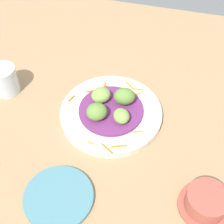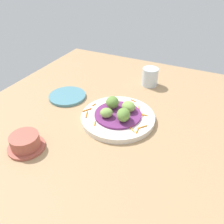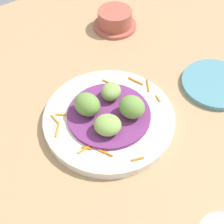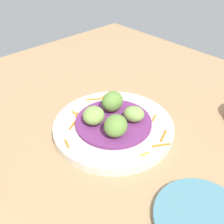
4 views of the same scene
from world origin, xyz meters
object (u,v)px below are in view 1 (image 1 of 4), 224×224
Objects in this scene: side_plate_small at (59,197)px; guac_scoop_center at (101,95)px; terracotta_bowl at (206,202)px; water_glass at (5,80)px; guac_scoop_back at (121,116)px; main_plate at (111,114)px; guac_scoop_left at (124,96)px; guac_scoop_right at (97,112)px.

guac_scoop_center is at bearing -3.51° from side_plate_small.
terracotta_bowl is 60.52cm from water_glass.
guac_scoop_center is 28.60cm from side_plate_small.
guac_scoop_back is 0.56× the size of water_glass.
side_plate_small is at bearing 159.44° from guac_scoop_back.
main_plate is 5.09× the size of guac_scoop_center.
guac_scoop_left reaches higher than terracotta_bowl.
guac_scoop_left is 8.75cm from guac_scoop_right.
terracotta_bowl is at bearing -119.29° from guac_scoop_right.
guac_scoop_back is (-5.50, -6.81, -0.12)cm from guac_scoop_center.
main_plate is at bearing -93.69° from water_glass.
guac_scoop_right is 0.64× the size of water_glass.
guac_scoop_center is 0.65× the size of water_glass.
guac_scoop_left is at bearing -38.94° from main_plate.
guac_scoop_right is at bearing 141.06° from main_plate.
guac_scoop_right is 32.88cm from terracotta_bowl.
guac_scoop_right is 0.34× the size of side_plate_small.
guac_scoop_left is at bearing 6.06° from guac_scoop_back.
guac_scoop_center is 36.77cm from terracotta_bowl.
guac_scoop_center reaches higher than side_plate_small.
side_plate_small is at bearing 176.49° from guac_scoop_center.
guac_scoop_back is at bearing -20.56° from side_plate_small.
guac_scoop_right is 1.15× the size of guac_scoop_back.
main_plate is at bearing -38.94° from guac_scoop_right.
water_glass is (27.50, 25.60, 3.49)cm from side_plate_small.
side_plate_small is at bearing -137.05° from water_glass.
guac_scoop_left is 1.06× the size of guac_scoop_center.
main_plate is 1.74× the size of side_plate_small.
guac_scoop_left reaches higher than guac_scoop_back.
guac_scoop_back is at bearing -173.94° from guac_scoop_left.
guac_scoop_back is 0.30× the size of side_plate_small.
guac_scoop_right is at bearing -100.89° from water_glass.
main_plate is 5.92cm from guac_scoop_right.
guac_scoop_left reaches higher than side_plate_small.
guac_scoop_back reaches higher than main_plate.
guac_scoop_center is (2.75, 3.40, 3.53)cm from main_plate.
side_plate_small is at bearing 173.83° from guac_scoop_right.
main_plate is at bearing -11.38° from side_plate_small.
guac_scoop_center is at bearing 96.06° from guac_scoop_left.
guac_scoop_left is at bearing -87.57° from water_glass.
guac_scoop_left reaches higher than guac_scoop_center.
guac_scoop_center reaches higher than main_plate.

